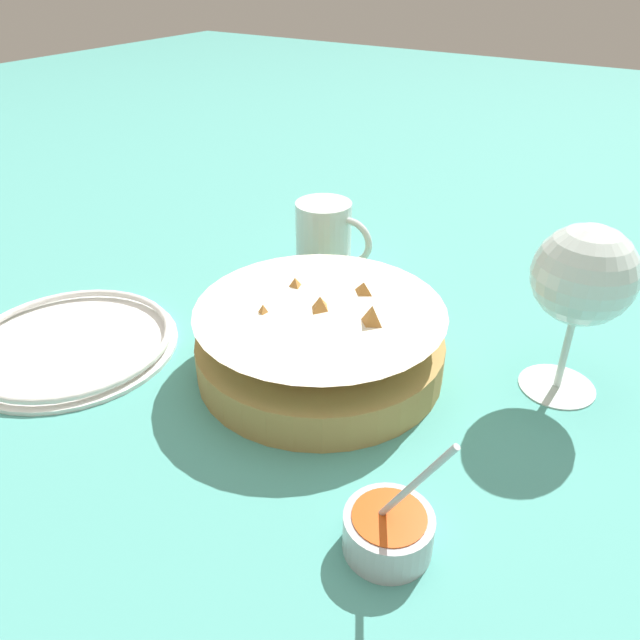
{
  "coord_description": "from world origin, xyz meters",
  "views": [
    {
      "loc": [
        0.26,
        -0.48,
        0.38
      ],
      "look_at": [
        -0.03,
        -0.04,
        0.06
      ],
      "focal_mm": 35.0,
      "sensor_mm": 36.0,
      "label": 1
    }
  ],
  "objects_px": {
    "side_plate": "(70,343)",
    "food_basket": "(321,341)",
    "beer_mug": "(325,238)",
    "sauce_cup": "(388,530)",
    "wine_glass": "(583,280)"
  },
  "relations": [
    {
      "from": "food_basket",
      "to": "beer_mug",
      "type": "bearing_deg",
      "value": 121.58
    },
    {
      "from": "sauce_cup",
      "to": "wine_glass",
      "type": "height_order",
      "value": "wine_glass"
    },
    {
      "from": "food_basket",
      "to": "beer_mug",
      "type": "xyz_separation_m",
      "value": [
        -0.12,
        0.2,
        0.01
      ]
    },
    {
      "from": "sauce_cup",
      "to": "side_plate",
      "type": "xyz_separation_m",
      "value": [
        -0.41,
        0.04,
        -0.01
      ]
    },
    {
      "from": "wine_glass",
      "to": "beer_mug",
      "type": "relative_size",
      "value": 1.56
    },
    {
      "from": "food_basket",
      "to": "wine_glass",
      "type": "xyz_separation_m",
      "value": [
        0.22,
        0.1,
        0.09
      ]
    },
    {
      "from": "wine_glass",
      "to": "beer_mug",
      "type": "distance_m",
      "value": 0.36
    },
    {
      "from": "sauce_cup",
      "to": "beer_mug",
      "type": "height_order",
      "value": "sauce_cup"
    },
    {
      "from": "sauce_cup",
      "to": "side_plate",
      "type": "distance_m",
      "value": 0.41
    },
    {
      "from": "sauce_cup",
      "to": "wine_glass",
      "type": "xyz_separation_m",
      "value": [
        0.05,
        0.26,
        0.1
      ]
    },
    {
      "from": "wine_glass",
      "to": "side_plate",
      "type": "distance_m",
      "value": 0.53
    },
    {
      "from": "side_plate",
      "to": "food_basket",
      "type": "bearing_deg",
      "value": 25.46
    },
    {
      "from": "sauce_cup",
      "to": "beer_mug",
      "type": "relative_size",
      "value": 1.09
    },
    {
      "from": "beer_mug",
      "to": "side_plate",
      "type": "relative_size",
      "value": 0.48
    },
    {
      "from": "beer_mug",
      "to": "side_plate",
      "type": "bearing_deg",
      "value": -111.29
    }
  ]
}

